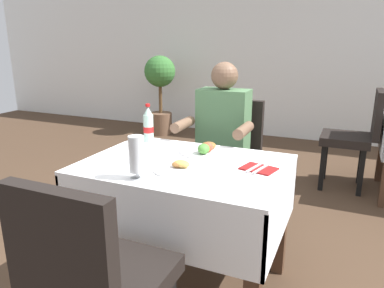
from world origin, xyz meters
name	(u,v)px	position (x,y,z in m)	size (l,w,h in m)	color
ground_plane	(182,270)	(0.00, 0.00, 0.00)	(11.00, 11.00, 0.00)	#473323
back_wall	(291,41)	(0.00, 3.66, 1.39)	(11.00, 0.12, 2.78)	white
main_dining_table	(185,193)	(0.07, -0.09, 0.58)	(1.09, 0.79, 0.76)	white
chair_far_diner_seat	(229,157)	(0.07, 0.69, 0.55)	(0.44, 0.50, 0.97)	black
chair_near_camera_side	(96,278)	(0.07, -0.88, 0.55)	(0.44, 0.50, 0.97)	black
seated_diner_far	(220,140)	(0.04, 0.58, 0.71)	(0.50, 0.46, 1.26)	#282D42
plate_near_camera	(178,167)	(0.09, -0.21, 0.77)	(0.23, 0.23, 0.05)	white
plate_far_diner	(204,149)	(0.10, 0.11, 0.78)	(0.26, 0.26, 0.07)	white
beer_glass_left	(137,157)	(-0.04, -0.40, 0.87)	(0.08, 0.08, 0.21)	white
cola_bottle_primary	(148,125)	(-0.33, 0.21, 0.87)	(0.07, 0.07, 0.25)	silver
napkin_cutlery_set	(259,168)	(0.46, -0.04, 0.76)	(0.20, 0.20, 0.01)	maroon
background_chair_left	(356,133)	(0.95, 1.88, 0.55)	(0.50, 0.44, 0.97)	black
potted_plant_corner	(160,86)	(-1.79, 3.04, 0.74)	(0.46, 0.46, 1.19)	brown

